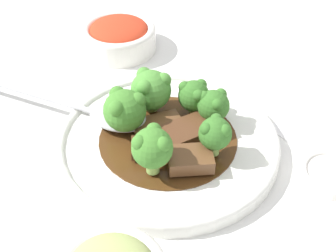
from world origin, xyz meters
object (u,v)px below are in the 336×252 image
Objects in this scene: broccoli_floret_4 at (152,147)px; beef_strip_2 at (191,130)px; broccoli_floret_3 at (213,105)px; main_plate at (168,142)px; beef_strip_0 at (156,147)px; broccoli_floret_5 at (151,89)px; beef_strip_1 at (160,126)px; beef_strip_3 at (190,159)px; side_bowl_kimchi at (119,36)px; broccoli_floret_1 at (215,133)px; sauce_dish at (332,174)px; broccoli_floret_2 at (125,109)px; serving_spoon at (104,113)px; broccoli_floret_0 at (194,95)px.

beef_strip_2 is at bearing 10.36° from broccoli_floret_4.
beef_strip_2 is 2.01× the size of broccoli_floret_3.
beef_strip_2 is (0.02, -0.02, 0.02)m from main_plate.
beef_strip_0 is 0.08m from broccoli_floret_5.
broccoli_floret_4 is at bearing -138.41° from beef_strip_1.
main_plate is 6.28× the size of broccoli_floret_3.
beef_strip_2 is at bearing -37.35° from main_plate.
beef_strip_3 is 1.11× the size of broccoli_floret_5.
side_bowl_kimchi is at bearing 63.77° from beef_strip_1.
main_plate is 0.03m from beef_strip_2.
broccoli_floret_1 is at bearing -9.29° from beef_strip_3.
beef_strip_0 is 0.05m from beef_strip_2.
broccoli_floret_4 is 0.20m from sauce_dish.
beef_strip_2 reaches higher than beef_strip_1.
broccoli_floret_2 is at bearing 128.51° from beef_strip_2.
broccoli_floret_2 reaches higher than beef_strip_1.
main_plate is 4.39× the size of beef_strip_3.
beef_strip_1 is 0.04m from beef_strip_2.
beef_strip_3 is 0.13m from serving_spoon.
broccoli_floret_2 is 0.94× the size of broccoli_floret_4.
broccoli_floret_2 is at bearing 121.49° from sauce_dish.
broccoli_floret_4 is 0.11m from serving_spoon.
broccoli_floret_4 is (-0.07, 0.03, 0.00)m from broccoli_floret_1.
serving_spoon is (-0.05, 0.13, -0.02)m from broccoli_floret_1.
broccoli_floret_0 reaches higher than main_plate.
broccoli_floret_2 reaches higher than broccoli_floret_1.
serving_spoon is (-0.03, 0.08, 0.02)m from main_plate.
sauce_dish is at bearing -50.53° from beef_strip_0.
sauce_dish is (0.04, -0.17, -0.04)m from broccoli_floret_0.
serving_spoon is 3.66× the size of sauce_dish.
side_bowl_kimchi is at bearing 73.14° from broccoli_floret_1.
broccoli_floret_1 is at bearing -21.04° from broccoli_floret_4.
broccoli_floret_1 is 0.28m from side_bowl_kimchi.
broccoli_floret_4 reaches higher than side_bowl_kimchi.
beef_strip_2 is 1.76× the size of broccoli_floret_1.
broccoli_floret_1 is 0.91× the size of broccoli_floret_2.
beef_strip_1 is (0.00, 0.02, 0.01)m from main_plate.
beef_strip_3 is (-0.01, -0.05, 0.02)m from main_plate.
main_plate is 4.70× the size of broccoli_floret_4.
broccoli_floret_5 reaches higher than beef_strip_3.
sauce_dish is at bearing -75.96° from broccoli_floret_0.
beef_strip_2 is at bearing 118.14° from sauce_dish.
beef_strip_0 is 1.45× the size of broccoli_floret_0.
beef_strip_2 is (0.05, -0.01, 0.00)m from beef_strip_0.
broccoli_floret_3 is at bearing 105.29° from sauce_dish.
beef_strip_0 is at bearing -119.49° from side_bowl_kimchi.
broccoli_floret_2 reaches higher than beef_strip_0.
broccoli_floret_0 is 0.17× the size of serving_spoon.
broccoli_floret_0 reaches higher than beef_strip_3.
broccoli_floret_0 is (0.05, 0.01, 0.03)m from main_plate.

